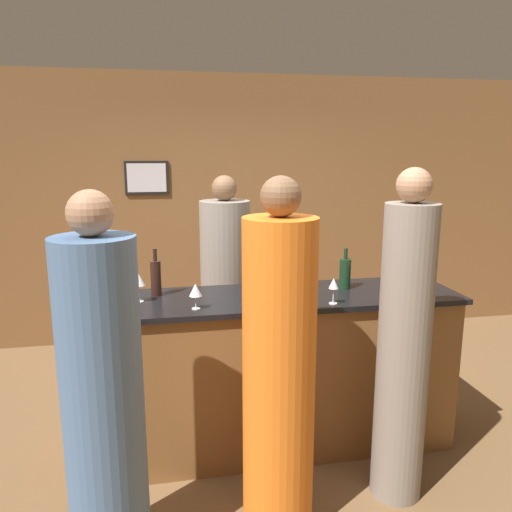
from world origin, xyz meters
The scene contains 14 objects.
ground_plane centered at (0.00, 0.00, 0.00)m, with size 14.00×14.00×0.00m, color brown.
back_wall centered at (0.00, 2.23, 1.40)m, with size 8.00×0.08×2.80m.
bar_counter centered at (0.00, 0.00, 0.54)m, with size 2.51×0.65×1.08m.
bartender centered at (-0.21, 0.74, 0.85)m, with size 0.39×0.39×1.84m.
guest_0 centered at (-0.12, -0.74, 0.88)m, with size 0.38×0.38×1.90m.
guest_1 centered at (-0.99, -0.83, 0.86)m, with size 0.38×0.38×1.86m.
guest_2 centered at (0.63, -0.62, 0.91)m, with size 0.30×0.30×1.94m.
wine_bottle_0 centered at (0.53, 0.08, 1.19)m, with size 0.08×0.08×0.28m.
wine_bottle_1 centered at (-0.74, 0.14, 1.21)m, with size 0.07×0.07×0.32m.
wine_bottle_2 centered at (0.08, 0.02, 1.19)m, with size 0.08×0.08×0.26m.
wine_glass_0 centered at (-0.51, -0.19, 1.20)m, with size 0.08×0.08×0.16m.
wine_glass_1 centered at (0.34, -0.24, 1.21)m, with size 0.06×0.06×0.17m.
wine_glass_2 centered at (-0.85, 0.02, 1.23)m, with size 0.08×0.08×0.19m.
wine_glass_3 centered at (0.87, -0.18, 1.20)m, with size 0.08×0.08×0.15m.
Camera 1 is at (-0.68, -3.09, 2.02)m, focal length 35.00 mm.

